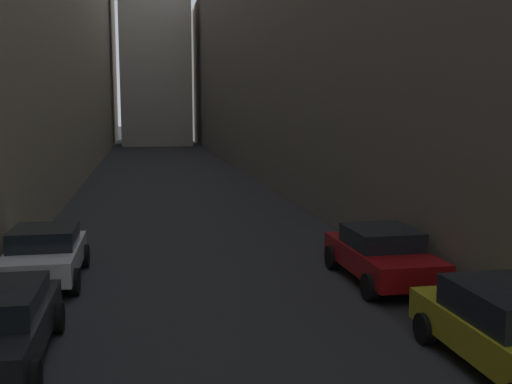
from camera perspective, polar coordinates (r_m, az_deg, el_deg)
name	(u,v)px	position (r m, az deg, el deg)	size (l,w,h in m)	color
ground_plane	(172,180)	(39.56, -7.97, 1.10)	(264.00, 264.00, 0.00)	#232326
building_block_right	(329,41)	(43.49, 6.92, 14.03)	(11.26, 108.00, 18.66)	#60594F
parked_car_left_far	(45,254)	(17.00, -19.35, -5.52)	(2.01, 4.00, 1.46)	silver
parked_car_right_third	(511,331)	(11.53, 22.97, -11.98)	(1.90, 4.54, 1.50)	#A59919
parked_car_right_far	(382,254)	(16.42, 11.81, -5.75)	(2.06, 4.36, 1.43)	maroon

